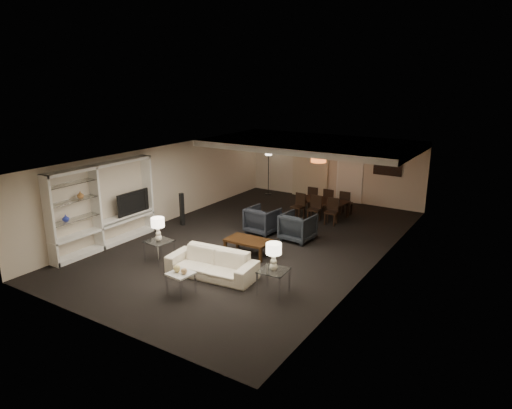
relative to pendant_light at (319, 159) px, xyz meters
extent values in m
plane|color=black|center=(-0.30, -3.50, -1.92)|extent=(11.00, 11.00, 0.00)
cube|color=silver|center=(-0.30, -3.50, 0.58)|extent=(7.00, 11.00, 0.02)
cube|color=beige|center=(-0.30, 2.00, -0.67)|extent=(7.00, 0.02, 2.50)
cube|color=beige|center=(-0.30, -9.00, -0.67)|extent=(7.00, 0.02, 2.50)
cube|color=beige|center=(-3.80, -3.50, -0.67)|extent=(0.02, 11.00, 2.50)
cube|color=beige|center=(3.20, -3.50, -0.67)|extent=(0.02, 11.00, 2.50)
cube|color=silver|center=(-0.30, 0.00, 0.48)|extent=(7.00, 4.00, 0.20)
cube|color=beige|center=(-1.20, 1.92, -0.72)|extent=(1.50, 0.12, 2.40)
cube|color=silver|center=(0.40, 1.97, -0.87)|extent=(0.90, 0.05, 2.10)
cube|color=#142D38|center=(1.80, 1.96, -0.37)|extent=(0.95, 0.04, 0.65)
cylinder|color=#D8591E|center=(0.00, 0.00, 0.00)|extent=(0.52, 0.52, 0.24)
imported|color=beige|center=(0.09, -6.10, -1.60)|extent=(2.25, 1.05, 0.64)
imported|color=black|center=(-0.51, -2.80, -1.52)|extent=(0.93, 0.96, 0.81)
imported|color=black|center=(0.69, -2.80, -1.52)|extent=(0.92, 0.95, 0.81)
sphere|color=#D8C272|center=(-0.01, -7.20, -1.34)|extent=(0.16, 0.16, 0.16)
sphere|color=tan|center=(0.19, -7.20, -1.35)|extent=(0.14, 0.14, 0.14)
imported|color=black|center=(-3.58, -5.17, -0.84)|extent=(1.15, 0.15, 0.66)
imported|color=#2837B0|center=(-3.61, -7.31, -0.77)|extent=(0.18, 0.18, 0.18)
imported|color=#AE713A|center=(-3.61, -6.81, -0.27)|extent=(0.18, 0.18, 0.18)
cube|color=black|center=(-3.08, -3.52, -1.39)|extent=(0.14, 0.14, 1.05)
imported|color=black|center=(0.33, -0.28, -1.63)|extent=(1.72, 1.10, 0.57)
camera|label=1|loc=(6.36, -14.04, 2.72)|focal=32.00mm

